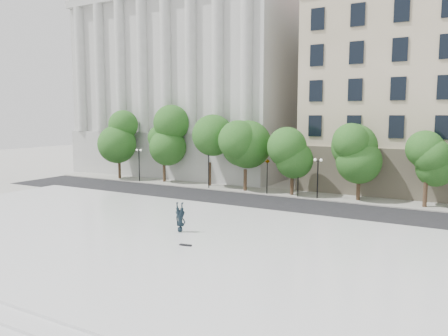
{
  "coord_description": "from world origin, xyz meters",
  "views": [
    {
      "loc": [
        18.32,
        -18.58,
        8.17
      ],
      "look_at": [
        2.09,
        10.0,
        4.21
      ],
      "focal_mm": 35.0,
      "sensor_mm": 36.0,
      "label": 1
    }
  ],
  "objects_px": {
    "traffic_light_east": "(298,161)",
    "skateboard": "(186,245)",
    "person_lying": "(180,228)",
    "traffic_light_west": "(267,159)"
  },
  "relations": [
    {
      "from": "person_lying",
      "to": "skateboard",
      "type": "height_order",
      "value": "person_lying"
    },
    {
      "from": "traffic_light_west",
      "to": "traffic_light_east",
      "type": "relative_size",
      "value": 1.01
    },
    {
      "from": "traffic_light_east",
      "to": "skateboard",
      "type": "height_order",
      "value": "traffic_light_east"
    },
    {
      "from": "traffic_light_west",
      "to": "person_lying",
      "type": "height_order",
      "value": "traffic_light_west"
    },
    {
      "from": "person_lying",
      "to": "traffic_light_west",
      "type": "bearing_deg",
      "value": 87.82
    },
    {
      "from": "traffic_light_west",
      "to": "skateboard",
      "type": "xyz_separation_m",
      "value": [
        3.62,
        -20.02,
        -3.28
      ]
    },
    {
      "from": "traffic_light_west",
      "to": "skateboard",
      "type": "relative_size",
      "value": 5.7
    },
    {
      "from": "traffic_light_west",
      "to": "person_lying",
      "type": "distance_m",
      "value": 17.96
    },
    {
      "from": "traffic_light_east",
      "to": "skateboard",
      "type": "relative_size",
      "value": 5.64
    },
    {
      "from": "traffic_light_west",
      "to": "skateboard",
      "type": "height_order",
      "value": "traffic_light_west"
    }
  ]
}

